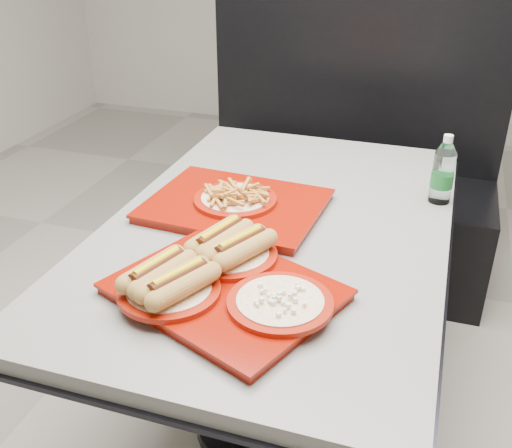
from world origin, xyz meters
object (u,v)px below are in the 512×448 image
(booth_bench, at_px, (344,183))
(water_bottle, at_px, (443,173))
(diner_table, at_px, (277,273))
(tray_far, at_px, (235,202))
(tray_near, at_px, (219,279))

(booth_bench, bearing_deg, water_bottle, -63.44)
(booth_bench, xyz_separation_m, water_bottle, (0.41, -0.82, 0.44))
(diner_table, distance_m, tray_far, 0.24)
(tray_near, distance_m, water_bottle, 0.78)
(tray_near, relative_size, tray_far, 1.12)
(water_bottle, bearing_deg, diner_table, -146.09)
(diner_table, height_order, booth_bench, booth_bench)
(diner_table, relative_size, water_bottle, 6.98)
(diner_table, bearing_deg, water_bottle, 33.91)
(tray_far, distance_m, water_bottle, 0.60)
(diner_table, distance_m, booth_bench, 1.11)
(diner_table, height_order, tray_far, tray_far)
(diner_table, xyz_separation_m, tray_near, (-0.03, -0.36, 0.20))
(diner_table, height_order, tray_near, tray_near)
(diner_table, relative_size, tray_far, 2.82)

